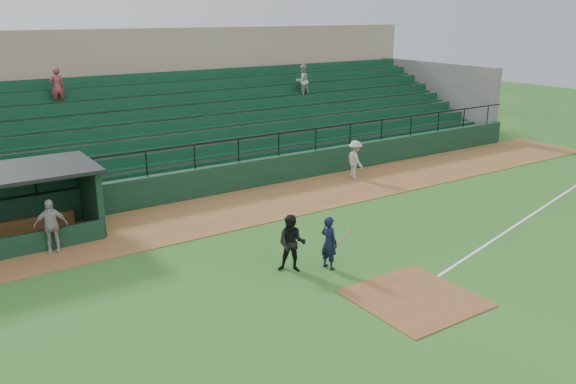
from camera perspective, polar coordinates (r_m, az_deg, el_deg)
ground at (r=16.59m, az=9.76°, el=-8.89°), size 90.00×90.00×0.00m
warning_track at (r=22.57m, az=-4.24°, el=-1.49°), size 40.00×4.00×0.03m
home_plate_dirt at (r=15.96m, az=12.26°, el=-10.09°), size 3.00×3.00×0.03m
foul_line at (r=23.11m, az=22.31°, el=-2.36°), size 17.49×4.44×0.01m
stadium_structure at (r=29.48m, az=-12.58°, el=7.17°), size 38.00×13.08×6.40m
batter_at_plate at (r=17.07m, az=4.04°, el=-4.95°), size 1.03×0.69×1.61m
umpire at (r=16.82m, az=0.37°, el=-5.07°), size 1.05×1.04×1.71m
runner at (r=26.37m, az=6.58°, el=3.17°), size 0.84×1.21×1.72m
dugout_player_a at (r=19.56m, az=-22.16°, el=-3.06°), size 1.07×0.63×1.70m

